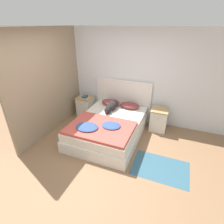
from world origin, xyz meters
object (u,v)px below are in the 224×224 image
(nightstand_right, at_px, (159,119))
(pillow_left, at_px, (111,102))
(bed, at_px, (109,128))
(nightstand_left, at_px, (85,106))
(book_stack, at_px, (85,96))
(pillow_right, at_px, (130,105))
(dog, at_px, (112,106))

(nightstand_right, bearing_deg, pillow_left, 178.38)
(bed, relative_size, nightstand_left, 3.48)
(nightstand_left, distance_m, book_stack, 0.32)
(nightstand_left, height_order, nightstand_right, same)
(nightstand_left, xyz_separation_m, pillow_left, (0.84, 0.04, 0.25))
(bed, xyz_separation_m, nightstand_left, (-1.12, 0.78, 0.07))
(bed, height_order, nightstand_left, nightstand_left)
(nightstand_right, relative_size, pillow_right, 1.10)
(nightstand_left, bearing_deg, book_stack, 51.68)
(pillow_right, bearing_deg, bed, -109.26)
(nightstand_left, bearing_deg, bed, -34.86)
(nightstand_left, bearing_deg, pillow_left, 2.74)
(pillow_right, bearing_deg, pillow_left, 180.00)
(pillow_left, height_order, book_stack, book_stack)
(bed, distance_m, book_stack, 1.42)
(nightstand_left, height_order, dog, dog)
(bed, distance_m, pillow_right, 0.93)
(dog, bearing_deg, book_stack, 165.88)
(nightstand_right, distance_m, pillow_right, 0.87)
(nightstand_left, relative_size, pillow_right, 1.10)
(bed, bearing_deg, pillow_right, 70.74)
(nightstand_right, xyz_separation_m, book_stack, (-2.24, 0.01, 0.32))
(nightstand_left, distance_m, pillow_right, 1.43)
(bed, height_order, dog, dog)
(dog, relative_size, book_stack, 4.25)
(nightstand_right, distance_m, dog, 1.32)
(bed, xyz_separation_m, pillow_right, (0.29, 0.82, 0.32))
(nightstand_right, xyz_separation_m, dog, (-1.27, -0.24, 0.28))
(pillow_left, relative_size, pillow_right, 1.00)
(nightstand_left, height_order, pillow_left, pillow_left)
(nightstand_left, xyz_separation_m, nightstand_right, (2.25, 0.00, 0.00))
(nightstand_right, relative_size, dog, 0.75)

